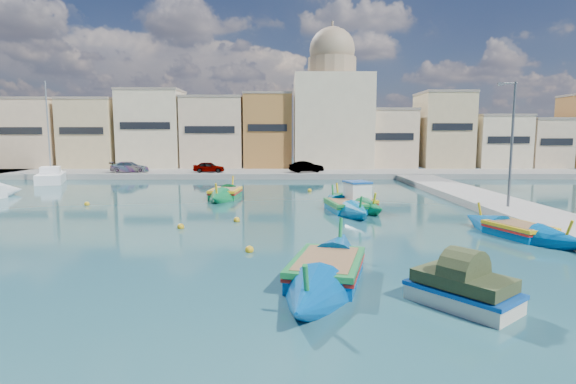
# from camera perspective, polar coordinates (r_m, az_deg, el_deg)

# --- Properties ---
(ground) EXTENTS (160.00, 160.00, 0.00)m
(ground) POSITION_cam_1_polar(r_m,az_deg,el_deg) (22.01, -10.45, -5.59)
(ground) COLOR #163C44
(ground) RESTS_ON ground
(north_quay) EXTENTS (80.00, 8.00, 0.60)m
(north_quay) POSITION_cam_1_polar(r_m,az_deg,el_deg) (53.45, -4.42, 2.32)
(north_quay) COLOR gray
(north_quay) RESTS_ON ground
(north_townhouses) EXTENTS (83.20, 7.87, 10.19)m
(north_townhouses) POSITION_cam_1_polar(r_m,az_deg,el_deg) (60.55, 2.41, 7.36)
(north_townhouses) COLOR #CFB38F
(north_townhouses) RESTS_ON ground
(church_block) EXTENTS (10.00, 10.00, 19.10)m
(church_block) POSITION_cam_1_polar(r_m,az_deg,el_deg) (61.53, 5.55, 10.51)
(church_block) COLOR beige
(church_block) RESTS_ON ground
(quay_street_lamp) EXTENTS (1.18, 0.16, 8.00)m
(quay_street_lamp) POSITION_cam_1_polar(r_m,az_deg,el_deg) (30.33, 26.45, 5.53)
(quay_street_lamp) COLOR #595B60
(quay_street_lamp) RESTS_ON ground
(parked_cars) EXTENTS (24.60, 2.33, 1.27)m
(parked_cars) POSITION_cam_1_polar(r_m,az_deg,el_deg) (52.57, -10.42, 3.15)
(parked_cars) COLOR #4C1919
(parked_cars) RESTS_ON north_quay
(luzzu_blue_cabin) EXTENTS (4.15, 8.17, 2.82)m
(luzzu_blue_cabin) POSITION_cam_1_polar(r_m,az_deg,el_deg) (30.30, 8.42, -1.39)
(luzzu_blue_cabin) COLOR #0A6F37
(luzzu_blue_cabin) RESTS_ON ground
(luzzu_cyan_mid) EXTENTS (3.31, 8.44, 2.43)m
(luzzu_cyan_mid) POSITION_cam_1_polar(r_m,az_deg,el_deg) (28.89, 7.27, -1.96)
(luzzu_cyan_mid) COLOR #0065A1
(luzzu_cyan_mid) RESTS_ON ground
(luzzu_green) EXTENTS (2.74, 8.10, 2.50)m
(luzzu_green) POSITION_cam_1_polar(r_m,az_deg,el_deg) (35.19, -7.96, -0.31)
(luzzu_green) COLOR #0A7037
(luzzu_green) RESTS_ON ground
(luzzu_blue_south) EXTENTS (4.40, 9.51, 2.68)m
(luzzu_blue_south) POSITION_cam_1_polar(r_m,az_deg,el_deg) (15.32, 4.93, -10.09)
(luzzu_blue_south) COLOR #004EA0
(luzzu_blue_south) RESTS_ON ground
(luzzu_cyan_south) EXTENTS (4.11, 7.40, 2.24)m
(luzzu_cyan_south) POSITION_cam_1_polar(r_m,az_deg,el_deg) (24.17, 27.24, -4.55)
(luzzu_cyan_south) COLOR #00549D
(luzzu_cyan_south) RESTS_ON ground
(tender_near) EXTENTS (3.12, 3.32, 1.46)m
(tender_near) POSITION_cam_1_polar(r_m,az_deg,el_deg) (13.93, 21.30, -11.61)
(tender_near) COLOR beige
(tender_near) RESTS_ON ground
(yacht_north) EXTENTS (5.22, 8.59, 11.10)m
(yacht_north) POSITION_cam_1_polar(r_m,az_deg,el_deg) (53.63, -27.68, 1.68)
(yacht_north) COLOR white
(yacht_north) RESTS_ON ground
(mooring_buoys) EXTENTS (25.05, 20.61, 0.36)m
(mooring_buoys) POSITION_cam_1_polar(r_m,az_deg,el_deg) (26.82, -4.11, -3.01)
(mooring_buoys) COLOR gold
(mooring_buoys) RESTS_ON ground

